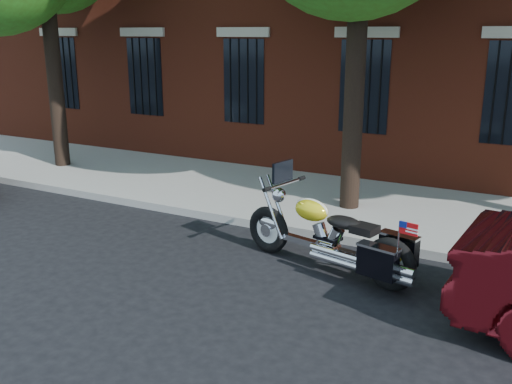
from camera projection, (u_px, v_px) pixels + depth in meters
The scene contains 4 objects.
ground at pixel (254, 261), 8.67m from camera, with size 120.00×120.00×0.00m, color black.
curb at pixel (292, 229), 9.82m from camera, with size 40.00×0.16×0.15m, color gray.
sidewalk at pixel (331, 202), 11.42m from camera, with size 40.00×3.60×0.15m, color gray.
motorcycle at pixel (333, 239), 8.12m from camera, with size 2.85×1.27×1.50m.
Camera 1 is at (3.83, -7.09, 3.37)m, focal length 40.00 mm.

